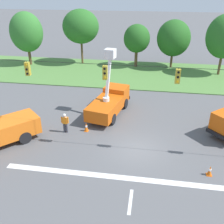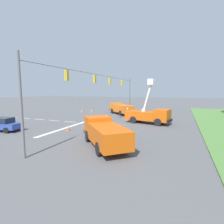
% 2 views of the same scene
% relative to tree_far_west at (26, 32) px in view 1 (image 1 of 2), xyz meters
% --- Properties ---
extents(ground_plane, '(200.00, 200.00, 0.00)m').
position_rel_tree_far_west_xyz_m(ground_plane, '(17.66, -19.89, -4.87)').
color(ground_plane, '#565659').
extents(grass_verge, '(56.00, 12.00, 0.10)m').
position_rel_tree_far_west_xyz_m(grass_verge, '(17.66, -1.89, -4.82)').
color(grass_verge, '#517F3D').
rests_on(grass_verge, ground).
extents(lane_markings, '(17.60, 15.25, 0.01)m').
position_rel_tree_far_west_xyz_m(lane_markings, '(17.66, -24.77, -4.87)').
color(lane_markings, silver).
rests_on(lane_markings, ground).
extents(signal_gantry, '(26.20, 0.33, 7.20)m').
position_rel_tree_far_west_xyz_m(signal_gantry, '(17.65, -19.90, -0.29)').
color(signal_gantry, slate).
rests_on(signal_gantry, ground).
extents(tree_far_west, '(4.82, 4.23, 7.75)m').
position_rel_tree_far_west_xyz_m(tree_far_west, '(0.00, 0.00, 0.00)').
color(tree_far_west, brown).
rests_on(tree_far_west, ground).
extents(tree_west, '(5.33, 4.87, 8.01)m').
position_rel_tree_far_west_xyz_m(tree_west, '(7.67, 1.84, 0.69)').
color(tree_west, brown).
rests_on(tree_west, ground).
extents(tree_centre, '(3.74, 3.61, 6.18)m').
position_rel_tree_far_west_xyz_m(tree_centre, '(15.94, 1.40, -0.71)').
color(tree_centre, brown).
rests_on(tree_centre, ground).
extents(tree_east, '(4.68, 4.99, 6.84)m').
position_rel_tree_far_west_xyz_m(tree_east, '(21.09, 1.79, -0.56)').
color(tree_east, brown).
rests_on(tree_east, ground).
extents(utility_truck_bucket_lift, '(3.54, 6.60, 6.23)m').
position_rel_tree_far_west_xyz_m(utility_truck_bucket_lift, '(14.58, -14.21, -3.58)').
color(utility_truck_bucket_lift, '#D6560F').
rests_on(utility_truck_bucket_lift, ground).
extents(road_worker, '(0.65, 0.26, 1.77)m').
position_rel_tree_far_west_xyz_m(road_worker, '(11.47, -18.29, -3.87)').
color(road_worker, '#383842').
rests_on(road_worker, ground).
extents(traffic_cone_foreground_left, '(0.36, 0.36, 0.82)m').
position_rel_tree_far_west_xyz_m(traffic_cone_foreground_left, '(13.16, -17.83, -4.46)').
color(traffic_cone_foreground_left, orange).
rests_on(traffic_cone_foreground_left, ground).
extents(traffic_cone_foreground_right, '(0.36, 0.36, 0.76)m').
position_rel_tree_far_west_xyz_m(traffic_cone_foreground_right, '(22.63, -22.12, -4.50)').
color(traffic_cone_foreground_right, orange).
rests_on(traffic_cone_foreground_right, ground).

